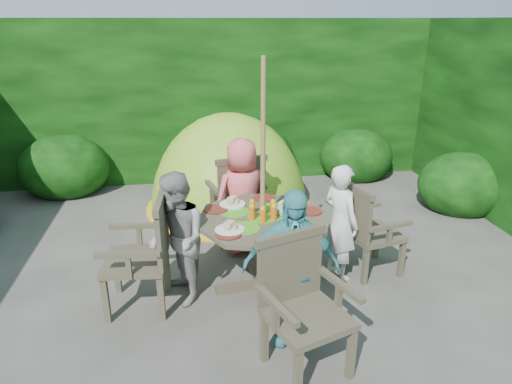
{
  "coord_description": "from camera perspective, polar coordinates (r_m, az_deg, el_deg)",
  "views": [
    {
      "loc": [
        -0.36,
        -3.57,
        2.48
      ],
      "look_at": [
        0.3,
        0.67,
        0.85
      ],
      "focal_mm": 32.0,
      "sensor_mm": 36.0,
      "label": 1
    }
  ],
  "objects": [
    {
      "name": "ground",
      "position": [
        4.36,
        -2.67,
        -13.85
      ],
      "size": [
        60.0,
        60.0,
        0.0
      ],
      "primitive_type": "plane",
      "color": "#42403B",
      "rests_on": "ground"
    },
    {
      "name": "hedge_enclosure",
      "position": [
        5.07,
        -4.59,
        6.7
      ],
      "size": [
        9.0,
        9.0,
        2.5
      ],
      "color": "black",
      "rests_on": "ground"
    },
    {
      "name": "patio_table",
      "position": [
        4.31,
        0.88,
        -4.58
      ],
      "size": [
        1.43,
        1.43,
        0.9
      ],
      "rotation": [
        0.0,
        0.0,
        0.11
      ],
      "color": "#3B3526",
      "rests_on": "ground"
    },
    {
      "name": "parasol_pole",
      "position": [
        4.13,
        0.86,
        1.3
      ],
      "size": [
        0.05,
        0.05,
        2.2
      ],
      "primitive_type": "cylinder",
      "rotation": [
        0.0,
        0.0,
        0.11
      ],
      "color": "olive",
      "rests_on": "ground"
    },
    {
      "name": "garden_chair_right",
      "position": [
        4.76,
        13.68,
        -4.44
      ],
      "size": [
        0.6,
        0.65,
        0.93
      ],
      "rotation": [
        0.0,
        0.0,
        1.78
      ],
      "color": "#3B3526",
      "rests_on": "ground"
    },
    {
      "name": "garden_chair_left",
      "position": [
        4.19,
        -13.7,
        -7.33
      ],
      "size": [
        0.59,
        0.65,
        1.02
      ],
      "rotation": [
        0.0,
        0.0,
        -1.65
      ],
      "color": "#3B3526",
      "rests_on": "ground"
    },
    {
      "name": "garden_chair_back",
      "position": [
        5.32,
        -2.35,
        -0.55
      ],
      "size": [
        0.72,
        0.67,
        1.02
      ],
      "rotation": [
        0.0,
        0.0,
        3.37
      ],
      "color": "#3B3526",
      "rests_on": "ground"
    },
    {
      "name": "garden_chair_front",
      "position": [
        3.46,
        5.7,
        -13.63
      ],
      "size": [
        0.74,
        0.69,
        0.99
      ],
      "rotation": [
        0.0,
        0.0,
        0.34
      ],
      "color": "#3B3526",
      "rests_on": "ground"
    },
    {
      "name": "child_right",
      "position": [
        4.59,
        10.47,
        -3.76
      ],
      "size": [
        0.45,
        0.52,
        1.19
      ],
      "primitive_type": "imported",
      "rotation": [
        0.0,
        0.0,
        2.02
      ],
      "color": "silver",
      "rests_on": "ground"
    },
    {
      "name": "child_left",
      "position": [
        4.18,
        -9.81,
        -5.88
      ],
      "size": [
        0.65,
        0.73,
        1.24
      ],
      "primitive_type": "imported",
      "rotation": [
        0.0,
        0.0,
        -1.23
      ],
      "color": "gray",
      "rests_on": "ground"
    },
    {
      "name": "child_back",
      "position": [
        5.01,
        -1.73,
        -0.57
      ],
      "size": [
        0.72,
        0.57,
        1.31
      ],
      "primitive_type": "imported",
      "rotation": [
        0.0,
        0.0,
        3.4
      ],
      "color": "#F26466",
      "rests_on": "ground"
    },
    {
      "name": "child_front",
      "position": [
        3.63,
        4.4,
        -9.43
      ],
      "size": [
        0.8,
        0.42,
        1.31
      ],
      "primitive_type": "imported",
      "rotation": [
        0.0,
        0.0,
        -0.13
      ],
      "color": "teal",
      "rests_on": "ground"
    },
    {
      "name": "dome_tent",
      "position": [
        6.48,
        -3.3,
        -1.75
      ],
      "size": [
        2.76,
        2.76,
        2.63
      ],
      "rotation": [
        0.0,
        0.0,
        0.34
      ],
      "color": "#85C225",
      "rests_on": "ground"
    }
  ]
}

